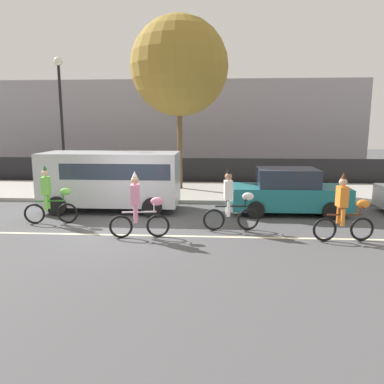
% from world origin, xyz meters
% --- Properties ---
extents(ground_plane, '(80.00, 80.00, 0.00)m').
position_xyz_m(ground_plane, '(0.00, 0.00, 0.00)').
color(ground_plane, '#4C4C4F').
extents(road_centre_line, '(36.00, 0.14, 0.01)m').
position_xyz_m(road_centre_line, '(0.00, -0.50, 0.00)').
color(road_centre_line, beige).
rests_on(road_centre_line, ground).
extents(sidewalk_curb, '(60.00, 5.00, 0.15)m').
position_xyz_m(sidewalk_curb, '(0.00, 6.50, 0.07)').
color(sidewalk_curb, '#9E9B93').
rests_on(sidewalk_curb, ground).
extents(fence_line, '(40.00, 0.08, 1.40)m').
position_xyz_m(fence_line, '(0.00, 9.40, 0.70)').
color(fence_line, black).
rests_on(fence_line, ground).
extents(building_backdrop, '(28.00, 8.00, 6.10)m').
position_xyz_m(building_backdrop, '(-1.50, 18.00, 3.05)').
color(building_backdrop, '#99939E').
rests_on(building_backdrop, ground).
extents(parade_cyclist_lime, '(1.71, 0.52, 1.92)m').
position_xyz_m(parade_cyclist_lime, '(-2.61, 0.65, 0.84)').
color(parade_cyclist_lime, black).
rests_on(parade_cyclist_lime, ground).
extents(parade_cyclist_pink, '(1.71, 0.52, 1.92)m').
position_xyz_m(parade_cyclist_pink, '(0.58, -0.70, 0.84)').
color(parade_cyclist_pink, black).
rests_on(parade_cyclist_pink, ground).
extents(parade_cyclist_zebra, '(1.72, 0.50, 1.92)m').
position_xyz_m(parade_cyclist_zebra, '(3.22, 0.22, 0.84)').
color(parade_cyclist_zebra, black).
rests_on(parade_cyclist_zebra, ground).
extents(parade_cyclist_orange, '(1.72, 0.50, 1.92)m').
position_xyz_m(parade_cyclist_orange, '(6.28, -0.66, 0.84)').
color(parade_cyclist_orange, black).
rests_on(parade_cyclist_orange, ground).
extents(parked_van_silver, '(5.00, 2.22, 2.18)m').
position_xyz_m(parked_van_silver, '(-1.10, 2.70, 1.28)').
color(parked_van_silver, silver).
rests_on(parked_van_silver, ground).
extents(parked_car_teal, '(4.10, 1.92, 1.64)m').
position_xyz_m(parked_car_teal, '(5.36, 2.61, 0.78)').
color(parked_car_teal, '#1E727A').
rests_on(parked_car_teal, ground).
extents(street_lamp_post, '(0.36, 0.36, 5.86)m').
position_xyz_m(street_lamp_post, '(-3.98, 5.23, 3.99)').
color(street_lamp_post, black).
rests_on(street_lamp_post, sidewalk_curb).
extents(street_tree_near_lamp, '(4.51, 4.51, 7.93)m').
position_xyz_m(street_tree_near_lamp, '(1.00, 6.96, 5.82)').
color(street_tree_near_lamp, brown).
rests_on(street_tree_near_lamp, sidewalk_curb).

